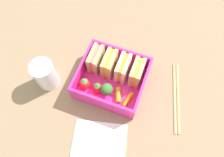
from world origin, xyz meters
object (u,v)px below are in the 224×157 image
object	(u,v)px
broccoli_floret	(105,89)
folded_napkin	(100,140)
carrot_stick_far_left	(128,100)
carrot_stick_left	(118,95)
sandwich_left	(96,59)
sandwich_center	(123,68)
strawberry_far_left	(97,88)
sandwich_center_right	(137,73)
strawberry_left	(85,83)
drinking_glass	(45,75)
sandwich_center_left	(109,64)
chopstick_pair	(176,96)

from	to	relation	value
broccoli_floret	folded_napkin	size ratio (longest dim) A/B	0.35
carrot_stick_far_left	carrot_stick_left	bearing A→B (deg)	174.58
sandwich_left	carrot_stick_left	distance (cm)	10.71
sandwich_left	broccoli_floret	world-z (taller)	sandwich_left
sandwich_center	strawberry_far_left	xyz separation A→B (cm)	(-4.35, -6.59, -1.55)
strawberry_far_left	sandwich_center_right	bearing A→B (deg)	39.49
strawberry_left	folded_napkin	xyz separation A→B (cm)	(8.35, -11.21, -2.50)
carrot_stick_left	carrot_stick_far_left	distance (cm)	2.68
carrot_stick_left	strawberry_far_left	bearing A→B (deg)	-177.15
sandwich_center_right	strawberry_far_left	distance (cm)	10.48
strawberry_far_left	carrot_stick_left	size ratio (longest dim) A/B	0.87
carrot_stick_left	sandwich_left	bearing A→B (deg)	142.82
broccoli_floret	drinking_glass	size ratio (longest dim) A/B	0.52
carrot_stick_far_left	drinking_glass	xyz separation A→B (cm)	(-21.18, -1.73, 2.30)
sandwich_center_right	carrot_stick_far_left	world-z (taller)	sandwich_center_right
strawberry_left	folded_napkin	distance (cm)	14.20
strawberry_far_left	carrot_stick_left	world-z (taller)	strawberry_far_left
strawberry_left	strawberry_far_left	world-z (taller)	same
sandwich_center	broccoli_floret	bearing A→B (deg)	-108.06
carrot_stick_left	drinking_glass	size ratio (longest dim) A/B	0.46
sandwich_center_left	carrot_stick_left	size ratio (longest dim) A/B	1.59
chopstick_pair	sandwich_center_right	bearing A→B (deg)	175.22
carrot_stick_far_left	drinking_glass	size ratio (longest dim) A/B	0.49
strawberry_far_left	drinking_glass	size ratio (longest dim) A/B	0.40
folded_napkin	broccoli_floret	bearing A→B (deg)	103.93
sandwich_center	broccoli_floret	world-z (taller)	sandwich_center
folded_napkin	sandwich_left	bearing A→B (deg)	113.83
sandwich_left	strawberry_left	distance (cm)	6.80
carrot_stick_left	folded_napkin	distance (cm)	11.65
sandwich_center	strawberry_left	size ratio (longest dim) A/B	1.80
broccoli_floret	sandwich_center	bearing A→B (deg)	71.94
sandwich_center_right	strawberry_far_left	bearing A→B (deg)	-140.51
sandwich_left	chopstick_pair	xyz separation A→B (cm)	(22.21, -0.94, -3.87)
carrot_stick_left	folded_napkin	bearing A→B (deg)	-92.27
sandwich_center_left	folded_napkin	world-z (taller)	sandwich_center_left
sandwich_center_left	strawberry_far_left	bearing A→B (deg)	-96.14
sandwich_center_left	chopstick_pair	xyz separation A→B (cm)	(18.57, -0.94, -3.87)
sandwich_center	folded_napkin	distance (cm)	18.29
sandwich_center	chopstick_pair	distance (cm)	15.45
sandwich_center	drinking_glass	size ratio (longest dim) A/B	0.73
sandwich_center_left	chopstick_pair	size ratio (longest dim) A/B	0.32
sandwich_left	folded_napkin	bearing A→B (deg)	-66.17
strawberry_left	carrot_stick_far_left	xyz separation A→B (cm)	(11.47, 0.04, -0.90)
sandwich_left	chopstick_pair	world-z (taller)	sandwich_left
sandwich_center	broccoli_floret	xyz separation A→B (cm)	(-2.18, -6.68, -0.35)
sandwich_left	strawberry_far_left	world-z (taller)	sandwich_left
sandwich_left	sandwich_center	distance (cm)	7.29
strawberry_far_left	carrot_stick_far_left	world-z (taller)	strawberry_far_left
strawberry_left	chopstick_pair	xyz separation A→B (cm)	(22.69, 5.67, -2.35)
strawberry_left	broccoli_floret	distance (cm)	5.70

